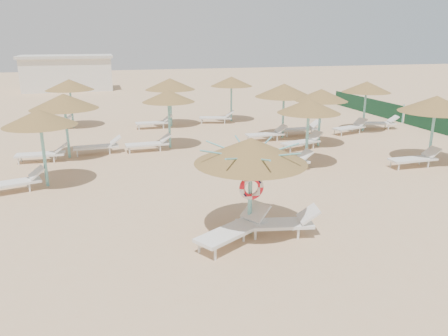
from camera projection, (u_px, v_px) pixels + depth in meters
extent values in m
plane|color=tan|center=(242.00, 237.00, 11.21)|extent=(120.00, 120.00, 0.00)
cylinder|color=#6FC0BE|center=(250.00, 194.00, 11.14)|extent=(0.11, 0.11, 2.14)
cone|color=olive|center=(251.00, 150.00, 10.81)|extent=(2.85, 2.85, 0.64)
cylinder|color=#6FC0BE|center=(251.00, 160.00, 10.88)|extent=(0.20, 0.20, 0.12)
cylinder|color=#6FC0BE|center=(275.00, 151.00, 10.99)|extent=(1.29, 0.04, 0.33)
cylinder|color=#6FC0BE|center=(262.00, 147.00, 11.37)|extent=(0.94, 0.94, 0.33)
cylinder|color=#6FC0BE|center=(243.00, 146.00, 11.43)|extent=(0.04, 1.29, 0.33)
cylinder|color=#6FC0BE|center=(228.00, 149.00, 11.13)|extent=(0.94, 0.94, 0.33)
cylinder|color=#6FC0BE|center=(225.00, 154.00, 10.65)|extent=(1.29, 0.04, 0.33)
cylinder|color=#6FC0BE|center=(239.00, 159.00, 10.27)|extent=(0.94, 0.94, 0.33)
cylinder|color=#6FC0BE|center=(260.00, 159.00, 10.22)|extent=(0.04, 1.29, 0.33)
cylinder|color=#6FC0BE|center=(275.00, 156.00, 10.52)|extent=(0.94, 0.94, 0.33)
torus|color=red|center=(251.00, 188.00, 10.99)|extent=(0.65, 0.15, 0.65)
cylinder|color=white|center=(215.00, 254.00, 10.01)|extent=(0.06, 0.06, 0.30)
cylinder|color=white|center=(199.00, 247.00, 10.37)|extent=(0.06, 0.06, 0.30)
cylinder|color=white|center=(255.00, 234.00, 11.02)|extent=(0.06, 0.06, 0.30)
cylinder|color=white|center=(239.00, 228.00, 11.37)|extent=(0.06, 0.06, 0.30)
cube|color=white|center=(232.00, 231.00, 10.73)|extent=(2.09, 1.61, 0.09)
cube|color=white|center=(256.00, 211.00, 11.29)|extent=(0.78, 0.82, 0.39)
cylinder|color=white|center=(244.00, 236.00, 10.93)|extent=(0.06, 0.06, 0.29)
cylinder|color=white|center=(241.00, 227.00, 11.42)|extent=(0.06, 0.06, 0.29)
cylinder|color=white|center=(298.00, 234.00, 11.03)|extent=(0.06, 0.06, 0.29)
cylinder|color=white|center=(293.00, 226.00, 11.53)|extent=(0.06, 0.06, 0.29)
cube|color=white|center=(274.00, 224.00, 11.18)|extent=(2.05, 1.01, 0.08)
cube|color=white|center=(308.00, 214.00, 11.18)|extent=(0.61, 0.70, 0.38)
cylinder|color=#6FC0BE|center=(44.00, 154.00, 14.71)|extent=(0.11, 0.11, 2.30)
cone|color=olive|center=(39.00, 118.00, 14.35)|extent=(2.39, 2.39, 0.54)
cylinder|color=#6FC0BE|center=(40.00, 124.00, 14.42)|extent=(0.20, 0.20, 0.12)
cylinder|color=white|center=(30.00, 188.00, 14.42)|extent=(0.06, 0.06, 0.28)
cylinder|color=white|center=(27.00, 184.00, 14.82)|extent=(0.06, 0.06, 0.28)
cube|color=white|center=(10.00, 183.00, 14.29)|extent=(2.00, 1.10, 0.08)
cube|color=white|center=(37.00, 172.00, 14.65)|extent=(0.63, 0.71, 0.36)
cylinder|color=#6FC0BE|center=(67.00, 131.00, 18.23)|extent=(0.11, 0.11, 2.30)
cone|color=olive|center=(64.00, 101.00, 17.87)|extent=(2.76, 2.76, 0.62)
cylinder|color=#6FC0BE|center=(64.00, 107.00, 17.94)|extent=(0.20, 0.20, 0.12)
cylinder|color=white|center=(18.00, 161.00, 17.47)|extent=(0.06, 0.06, 0.28)
cylinder|color=white|center=(21.00, 158.00, 17.94)|extent=(0.06, 0.06, 0.28)
cylinder|color=white|center=(54.00, 159.00, 17.75)|extent=(0.06, 0.06, 0.28)
cylinder|color=white|center=(56.00, 156.00, 18.22)|extent=(0.06, 0.06, 0.28)
cube|color=white|center=(40.00, 154.00, 17.82)|extent=(1.93, 0.72, 0.08)
cube|color=white|center=(61.00, 148.00, 17.93)|extent=(0.52, 0.63, 0.36)
cylinder|color=white|center=(77.00, 154.00, 18.61)|extent=(0.06, 0.06, 0.28)
cylinder|color=white|center=(77.00, 151.00, 19.07)|extent=(0.06, 0.06, 0.28)
cylinder|color=white|center=(110.00, 151.00, 19.03)|extent=(0.06, 0.06, 0.28)
cylinder|color=white|center=(109.00, 148.00, 19.49)|extent=(0.06, 0.06, 0.28)
cube|color=white|center=(96.00, 147.00, 19.04)|extent=(1.93, 0.72, 0.08)
cube|color=white|center=(115.00, 140.00, 19.23)|extent=(0.52, 0.63, 0.36)
cylinder|color=#6FC0BE|center=(72.00, 107.00, 24.44)|extent=(0.11, 0.11, 2.30)
cone|color=olive|center=(69.00, 85.00, 24.08)|extent=(2.62, 2.62, 0.59)
cylinder|color=#6FC0BE|center=(70.00, 89.00, 24.15)|extent=(0.20, 0.20, 0.12)
cylinder|color=white|center=(37.00, 129.00, 23.55)|extent=(0.06, 0.06, 0.28)
cylinder|color=white|center=(36.00, 127.00, 23.99)|extent=(0.06, 0.06, 0.28)
cylinder|color=white|center=(63.00, 127.00, 24.07)|extent=(0.06, 0.06, 0.28)
cylinder|color=white|center=(62.00, 126.00, 24.51)|extent=(0.06, 0.06, 0.28)
cube|color=white|center=(52.00, 124.00, 24.02)|extent=(1.97, 0.87, 0.08)
cube|color=white|center=(68.00, 118.00, 24.28)|extent=(0.56, 0.66, 0.36)
cylinder|color=#6FC0BE|center=(169.00, 123.00, 19.92)|extent=(0.11, 0.11, 2.30)
cone|color=olive|center=(168.00, 96.00, 19.56)|extent=(2.37, 2.37, 0.53)
cylinder|color=#6FC0BE|center=(169.00, 101.00, 19.63)|extent=(0.20, 0.20, 0.12)
cylinder|color=white|center=(130.00, 151.00, 19.09)|extent=(0.06, 0.06, 0.28)
cylinder|color=white|center=(128.00, 148.00, 19.55)|extent=(0.06, 0.06, 0.28)
cylinder|color=white|center=(160.00, 148.00, 19.48)|extent=(0.06, 0.06, 0.28)
cylinder|color=white|center=(158.00, 146.00, 19.94)|extent=(0.06, 0.06, 0.28)
cube|color=white|center=(147.00, 144.00, 19.50)|extent=(1.92, 0.68, 0.08)
cube|color=white|center=(166.00, 138.00, 19.68)|extent=(0.50, 0.61, 0.36)
cylinder|color=#6FC0BE|center=(171.00, 106.00, 24.75)|extent=(0.11, 0.11, 2.30)
cone|color=olive|center=(170.00, 84.00, 24.39)|extent=(2.80, 2.80, 0.63)
cylinder|color=#6FC0BE|center=(170.00, 88.00, 24.46)|extent=(0.20, 0.20, 0.12)
cylinder|color=white|center=(139.00, 128.00, 23.95)|extent=(0.06, 0.06, 0.28)
cylinder|color=white|center=(138.00, 126.00, 24.41)|extent=(0.06, 0.06, 0.28)
cylinder|color=white|center=(164.00, 126.00, 24.30)|extent=(0.06, 0.06, 0.28)
cylinder|color=white|center=(162.00, 125.00, 24.76)|extent=(0.06, 0.06, 0.28)
cube|color=white|center=(153.00, 123.00, 24.33)|extent=(1.90, 0.63, 0.08)
cube|color=white|center=(168.00, 118.00, 24.48)|extent=(0.49, 0.60, 0.36)
cylinder|color=#6FC0BE|center=(307.00, 137.00, 17.12)|extent=(0.11, 0.11, 2.30)
cone|color=olive|center=(309.00, 106.00, 16.76)|extent=(2.44, 2.44, 0.55)
cylinder|color=#6FC0BE|center=(309.00, 112.00, 16.83)|extent=(0.20, 0.20, 0.12)
cylinder|color=white|center=(267.00, 170.00, 16.31)|extent=(0.06, 0.06, 0.28)
cylinder|color=white|center=(262.00, 167.00, 16.77)|extent=(0.06, 0.06, 0.28)
cylinder|color=white|center=(300.00, 167.00, 16.67)|extent=(0.06, 0.06, 0.28)
cylinder|color=white|center=(295.00, 164.00, 17.13)|extent=(0.06, 0.06, 0.28)
cube|color=white|center=(284.00, 162.00, 16.70)|extent=(1.90, 0.63, 0.08)
cube|color=white|center=(305.00, 155.00, 16.86)|extent=(0.49, 0.60, 0.36)
cylinder|color=#6FC0BE|center=(283.00, 115.00, 21.86)|extent=(0.11, 0.11, 2.30)
cone|color=olive|center=(284.00, 90.00, 21.50)|extent=(2.87, 2.87, 0.65)
cylinder|color=#6FC0BE|center=(284.00, 95.00, 21.57)|extent=(0.20, 0.20, 0.12)
cylinder|color=white|center=(251.00, 140.00, 21.04)|extent=(0.06, 0.06, 0.28)
cylinder|color=white|center=(248.00, 138.00, 21.50)|extent=(0.06, 0.06, 0.28)
cylinder|color=white|center=(277.00, 138.00, 21.43)|extent=(0.06, 0.06, 0.28)
cylinder|color=white|center=(273.00, 136.00, 21.88)|extent=(0.06, 0.06, 0.28)
cube|color=white|center=(265.00, 134.00, 21.45)|extent=(1.91, 0.67, 0.08)
cube|color=white|center=(281.00, 129.00, 21.62)|extent=(0.50, 0.61, 0.36)
cylinder|color=white|center=(287.00, 134.00, 22.30)|extent=(0.06, 0.06, 0.28)
cylinder|color=white|center=(283.00, 132.00, 22.76)|extent=(0.06, 0.06, 0.28)
cylinder|color=white|center=(311.00, 133.00, 22.62)|extent=(0.06, 0.06, 0.28)
cylinder|color=white|center=(307.00, 131.00, 23.08)|extent=(0.06, 0.06, 0.28)
cube|color=white|center=(300.00, 129.00, 22.67)|extent=(1.91, 0.67, 0.08)
cube|color=white|center=(315.00, 124.00, 22.80)|extent=(0.50, 0.61, 0.36)
cylinder|color=#6FC0BE|center=(231.00, 102.00, 26.25)|extent=(0.11, 0.11, 2.30)
cone|color=olive|center=(231.00, 81.00, 25.90)|extent=(2.50, 2.50, 0.56)
cylinder|color=#6FC0BE|center=(231.00, 85.00, 25.96)|extent=(0.20, 0.20, 0.12)
cylinder|color=white|center=(202.00, 122.00, 25.66)|extent=(0.06, 0.06, 0.28)
cylinder|color=white|center=(202.00, 120.00, 26.13)|extent=(0.06, 0.06, 0.28)
cylinder|color=white|center=(225.00, 122.00, 25.65)|extent=(0.06, 0.06, 0.28)
cylinder|color=white|center=(225.00, 120.00, 26.12)|extent=(0.06, 0.06, 0.28)
cube|color=white|center=(215.00, 118.00, 25.84)|extent=(2.00, 1.13, 0.08)
cube|color=white|center=(230.00, 114.00, 25.76)|extent=(0.63, 0.71, 0.36)
cylinder|color=#6FC0BE|center=(432.00, 135.00, 17.52)|extent=(0.11, 0.11, 2.30)
cone|color=olive|center=(436.00, 104.00, 17.16)|extent=(2.85, 2.85, 0.64)
cylinder|color=#6FC0BE|center=(435.00, 110.00, 17.23)|extent=(0.20, 0.20, 0.12)
cylinder|color=white|center=(399.00, 167.00, 16.72)|extent=(0.06, 0.06, 0.28)
cylinder|color=white|center=(391.00, 163.00, 17.18)|extent=(0.06, 0.06, 0.28)
cylinder|color=white|center=(428.00, 164.00, 17.07)|extent=(0.06, 0.06, 0.28)
cylinder|color=white|center=(420.00, 161.00, 17.53)|extent=(0.06, 0.06, 0.28)
cube|color=white|center=(413.00, 159.00, 17.11)|extent=(1.90, 0.62, 0.08)
cube|color=white|center=(432.00, 152.00, 17.26)|extent=(0.49, 0.60, 0.36)
cylinder|color=#6FC0BE|center=(364.00, 110.00, 23.41)|extent=(0.11, 0.11, 2.30)
cone|color=olive|center=(367.00, 87.00, 23.06)|extent=(2.54, 2.54, 0.57)
cylinder|color=#6FC0BE|center=(366.00, 91.00, 23.12)|extent=(0.20, 0.20, 0.12)
cylinder|color=white|center=(341.00, 134.00, 22.44)|extent=(0.06, 0.06, 0.28)
cylinder|color=white|center=(334.00, 132.00, 22.85)|extent=(0.06, 0.06, 0.28)
cylinder|color=white|center=(360.00, 131.00, 23.12)|extent=(0.06, 0.06, 0.28)
cylinder|color=white|center=(352.00, 129.00, 23.53)|extent=(0.06, 0.06, 0.28)
cube|color=white|center=(349.00, 128.00, 23.00)|extent=(2.00, 1.11, 0.08)
cube|color=white|center=(361.00, 122.00, 23.36)|extent=(0.63, 0.71, 0.36)
cylinder|color=white|center=(364.00, 127.00, 24.03)|extent=(0.06, 0.06, 0.28)
cylinder|color=white|center=(361.00, 126.00, 24.51)|extent=(0.06, 0.06, 0.28)
cylinder|color=white|center=(388.00, 127.00, 24.03)|extent=(0.06, 0.06, 0.28)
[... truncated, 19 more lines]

